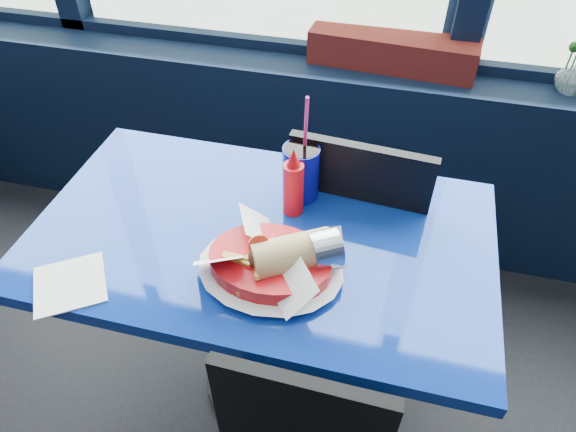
# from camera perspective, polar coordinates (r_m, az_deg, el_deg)

# --- Properties ---
(window_sill) EXTENTS (5.00, 0.26, 0.80)m
(window_sill) POSITION_cam_1_polar(r_m,az_deg,el_deg) (2.28, -3.82, 8.42)
(window_sill) COLOR black
(window_sill) RESTS_ON ground
(near_table) EXTENTS (1.20, 0.70, 0.75)m
(near_table) POSITION_cam_1_polar(r_m,az_deg,el_deg) (1.48, -2.78, -6.76)
(near_table) COLOR black
(near_table) RESTS_ON ground
(chair_near_back) EXTENTS (0.45, 0.45, 0.92)m
(chair_near_back) POSITION_cam_1_polar(r_m,az_deg,el_deg) (1.69, 7.26, -0.82)
(chair_near_back) COLOR black
(chair_near_back) RESTS_ON ground
(planter_box) EXTENTS (0.61, 0.19, 0.12)m
(planter_box) POSITION_cam_1_polar(r_m,az_deg,el_deg) (1.99, 11.49, 17.53)
(planter_box) COLOR maroon
(planter_box) RESTS_ON window_sill
(flower_vase) EXTENTS (0.13, 0.13, 0.24)m
(flower_vase) POSITION_cam_1_polar(r_m,az_deg,el_deg) (2.03, 29.34, 13.74)
(flower_vase) COLOR silver
(flower_vase) RESTS_ON window_sill
(food_basket) EXTENTS (0.34, 0.33, 0.12)m
(food_basket) POSITION_cam_1_polar(r_m,az_deg,el_deg) (1.22, -1.66, -5.02)
(food_basket) COLOR red
(food_basket) RESTS_ON near_table
(ketchup_bottle) EXTENTS (0.05, 0.05, 0.21)m
(ketchup_bottle) POSITION_cam_1_polar(r_m,az_deg,el_deg) (1.34, 0.59, 3.47)
(ketchup_bottle) COLOR red
(ketchup_bottle) RESTS_ON near_table
(soda_cup) EXTENTS (0.10, 0.10, 0.34)m
(soda_cup) POSITION_cam_1_polar(r_m,az_deg,el_deg) (1.40, 1.45, 5.00)
(soda_cup) COLOR #0B0B7D
(soda_cup) RESTS_ON near_table
(napkin) EXTENTS (0.22, 0.22, 0.00)m
(napkin) POSITION_cam_1_polar(r_m,az_deg,el_deg) (1.33, -23.08, -7.00)
(napkin) COLOR white
(napkin) RESTS_ON near_table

